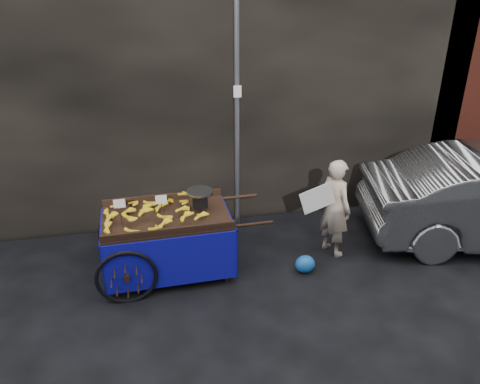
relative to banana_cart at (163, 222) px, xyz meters
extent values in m
plane|color=black|center=(1.00, -0.21, -0.83)|extent=(80.00, 80.00, 0.00)
cube|color=black|center=(0.00, 2.39, 1.67)|extent=(11.00, 2.00, 5.00)
cylinder|color=slate|center=(1.30, 1.09, 1.17)|extent=(0.08, 0.08, 4.00)
cube|color=white|center=(1.30, 1.04, 1.57)|extent=(0.12, 0.02, 0.18)
cube|color=black|center=(0.06, 0.00, 0.06)|extent=(1.80, 1.16, 0.07)
cube|color=black|center=(0.04, 0.52, 0.14)|extent=(1.78, 0.09, 0.11)
cube|color=black|center=(0.07, -0.52, 0.14)|extent=(1.78, 0.09, 0.11)
cube|color=black|center=(0.85, -0.42, -0.38)|extent=(0.06, 0.06, 0.89)
cube|color=black|center=(0.82, 0.47, -0.38)|extent=(0.06, 0.06, 0.89)
cylinder|color=black|center=(1.23, -0.41, 0.06)|extent=(0.56, 0.06, 0.04)
cylinder|color=black|center=(1.21, 0.48, 0.06)|extent=(0.56, 0.06, 0.04)
torus|color=black|center=(-0.54, -0.61, -0.44)|extent=(0.83, 0.08, 0.83)
torus|color=black|center=(-0.57, 0.58, -0.44)|extent=(0.83, 0.08, 0.83)
cylinder|color=black|center=(-0.55, -0.02, -0.44)|extent=(0.09, 1.24, 0.06)
cube|color=#070D8C|center=(0.07, -0.56, -0.32)|extent=(1.82, 0.07, 0.75)
cube|color=#070D8C|center=(0.04, 0.57, -0.32)|extent=(1.82, 0.07, 0.75)
cube|color=#070D8C|center=(-0.84, -0.02, -0.32)|extent=(0.05, 1.15, 0.75)
cube|color=#070D8C|center=(0.96, 0.02, -0.32)|extent=(0.05, 1.15, 0.75)
cube|color=black|center=(0.56, 0.07, 0.25)|extent=(0.20, 0.16, 0.18)
cylinder|color=silver|center=(0.56, 0.07, 0.40)|extent=(0.39, 0.39, 0.03)
cube|color=white|center=(-0.55, -0.14, 0.43)|extent=(0.16, 0.02, 0.12)
cube|color=white|center=(0.01, -0.12, 0.43)|extent=(0.16, 0.02, 0.12)
imported|color=#BDA58C|center=(2.62, 0.02, -0.04)|extent=(0.57, 0.67, 1.57)
cube|color=silver|center=(2.26, -0.14, 0.23)|extent=(0.59, 0.04, 0.50)
ellipsoid|color=blue|center=(2.02, -0.44, -0.69)|extent=(0.30, 0.24, 0.27)
camera|label=1|loc=(-0.09, -5.92, 3.25)|focal=35.00mm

